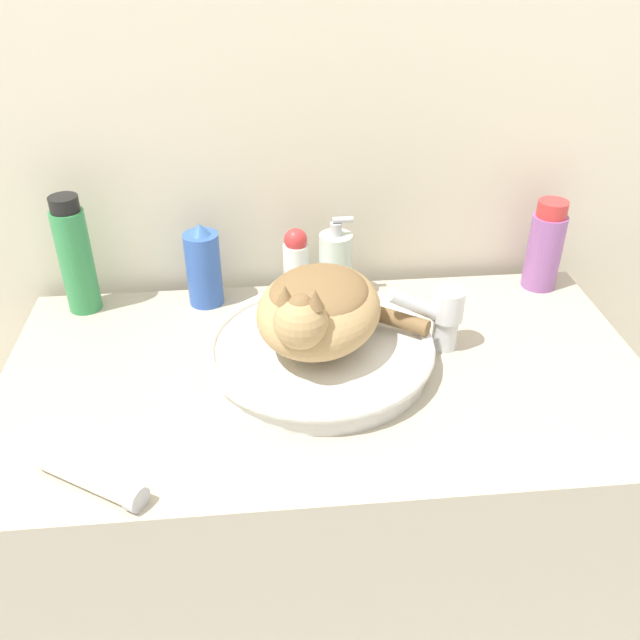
{
  "coord_description": "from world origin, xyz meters",
  "views": [
    {
      "loc": [
        -0.1,
        -0.61,
        1.49
      ],
      "look_at": [
        -0.01,
        0.3,
        0.9
      ],
      "focal_mm": 38.0,
      "sensor_mm": 36.0,
      "label": 1
    }
  ],
  "objects": [
    {
      "name": "wall_back",
      "position": [
        0.0,
        0.65,
        1.2
      ],
      "size": [
        8.0,
        0.05,
        2.4
      ],
      "color": "beige",
      "rests_on": "ground_plane"
    },
    {
      "name": "vanity_counter",
      "position": [
        0.0,
        0.3,
        0.4
      ],
      "size": [
        1.09,
        0.6,
        0.8
      ],
      "color": "#B2A893",
      "rests_on": "ground_plane"
    },
    {
      "name": "sink_basin",
      "position": [
        -0.01,
        0.32,
        0.83
      ],
      "size": [
        0.39,
        0.39,
        0.05
      ],
      "color": "silver",
      "rests_on": "vanity_counter"
    },
    {
      "name": "cat",
      "position": [
        -0.01,
        0.31,
        0.92
      ],
      "size": [
        0.33,
        0.3,
        0.16
      ],
      "rotation": [
        0.0,
        0.0,
        4.33
      ],
      "color": "tan",
      "rests_on": "sink_basin"
    },
    {
      "name": "faucet",
      "position": [
        0.21,
        0.35,
        0.87
      ],
      "size": [
        0.14,
        0.06,
        0.13
      ],
      "rotation": [
        0.0,
        0.0,
        -3.01
      ],
      "color": "silver",
      "rests_on": "vanity_counter"
    },
    {
      "name": "shampoo_bottle_tall",
      "position": [
        -0.44,
        0.55,
        0.91
      ],
      "size": [
        0.06,
        0.06,
        0.23
      ],
      "color": "#338C4C",
      "rests_on": "vanity_counter"
    },
    {
      "name": "deodorant_stick",
      "position": [
        -0.03,
        0.55,
        0.88
      ],
      "size": [
        0.05,
        0.05,
        0.15
      ],
      "color": "silver",
      "rests_on": "vanity_counter"
    },
    {
      "name": "mouthwash_bottle",
      "position": [
        0.46,
        0.55,
        0.89
      ],
      "size": [
        0.07,
        0.07,
        0.18
      ],
      "color": "#93569E",
      "rests_on": "vanity_counter"
    },
    {
      "name": "spray_bottle_trigger",
      "position": [
        -0.21,
        0.55,
        0.88
      ],
      "size": [
        0.07,
        0.07,
        0.17
      ],
      "color": "#335BB7",
      "rests_on": "vanity_counter"
    },
    {
      "name": "soap_pump_bottle",
      "position": [
        0.04,
        0.55,
        0.87
      ],
      "size": [
        0.06,
        0.06,
        0.17
      ],
      "color": "silver",
      "rests_on": "vanity_counter"
    },
    {
      "name": "cream_tube",
      "position": [
        -0.34,
        0.07,
        0.82
      ],
      "size": [
        0.16,
        0.12,
        0.04
      ],
      "rotation": [
        0.0,
        0.0,
        -0.57
      ],
      "color": "silver",
      "rests_on": "vanity_counter"
    }
  ]
}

